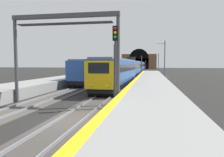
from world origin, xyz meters
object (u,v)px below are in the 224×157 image
(overhead_signal_gantry, at_px, (64,36))
(train_adjacent_platform, at_px, (106,69))
(railway_signal_near, at_px, (115,60))
(catenary_mast_near, at_px, (165,60))
(railway_signal_mid, at_px, (142,63))
(catenary_mast_far, at_px, (158,63))
(train_main_approaching, at_px, (134,67))
(railway_signal_far, at_px, (146,64))

(overhead_signal_gantry, bearing_deg, train_adjacent_platform, 4.99)
(railway_signal_near, distance_m, overhead_signal_gantry, 4.98)
(catenary_mast_near, bearing_deg, train_adjacent_platform, 92.25)
(catenary_mast_near, bearing_deg, railway_signal_near, 169.96)
(railway_signal_mid, distance_m, catenary_mast_far, 20.98)
(overhead_signal_gantry, relative_size, catenary_mast_far, 1.29)
(train_main_approaching, relative_size, railway_signal_far, 15.73)
(overhead_signal_gantry, bearing_deg, railway_signal_near, -106.09)
(train_adjacent_platform, relative_size, railway_signal_far, 7.21)
(overhead_signal_gantry, bearing_deg, railway_signal_far, -2.69)
(train_adjacent_platform, bearing_deg, railway_signal_far, -5.08)
(railway_signal_mid, relative_size, overhead_signal_gantry, 0.62)
(catenary_mast_far, bearing_deg, railway_signal_mid, 165.42)
(railway_signal_mid, distance_m, overhead_signal_gantry, 44.34)
(train_main_approaching, relative_size, overhead_signal_gantry, 8.95)
(railway_signal_near, distance_m, railway_signal_far, 94.70)
(railway_signal_far, bearing_deg, railway_signal_near, 0.00)
(train_main_approaching, bearing_deg, catenary_mast_far, 162.66)
(train_adjacent_platform, xyz_separation_m, railway_signal_near, (-29.50, -6.86, 1.33))
(railway_signal_far, relative_size, catenary_mast_far, 0.73)
(overhead_signal_gantry, xyz_separation_m, catenary_mast_far, (64.37, -9.68, -1.91))
(railway_signal_near, xyz_separation_m, overhead_signal_gantry, (1.27, 4.40, 1.97))
(train_adjacent_platform, xyz_separation_m, railway_signal_mid, (15.83, -6.86, 1.11))
(railway_signal_near, relative_size, railway_signal_far, 1.16)
(railway_signal_mid, xyz_separation_m, catenary_mast_near, (-15.35, -5.31, 0.71))
(train_main_approaching, distance_m, railway_signal_near, 44.67)
(railway_signal_far, height_order, catenary_mast_near, catenary_mast_near)
(train_adjacent_platform, height_order, catenary_mast_far, catenary_mast_far)
(railway_signal_mid, relative_size, railway_signal_far, 1.08)
(train_main_approaching, bearing_deg, railway_signal_near, 4.07)
(overhead_signal_gantry, height_order, catenary_mast_far, overhead_signal_gantry)
(railway_signal_near, relative_size, overhead_signal_gantry, 0.66)
(train_adjacent_platform, distance_m, railway_signal_near, 30.32)
(railway_signal_mid, bearing_deg, railway_signal_far, -180.00)
(catenary_mast_far, bearing_deg, railway_signal_near, 175.40)
(train_adjacent_platform, distance_m, catenary_mast_far, 38.15)
(overhead_signal_gantry, bearing_deg, train_main_approaching, -3.25)
(railway_signal_far, relative_size, catenary_mast_near, 0.65)
(catenary_mast_near, height_order, catenary_mast_far, catenary_mast_near)
(railway_signal_mid, xyz_separation_m, railway_signal_far, (49.36, 0.00, -0.24))
(train_main_approaching, relative_size, catenary_mast_near, 10.20)
(railway_signal_far, bearing_deg, overhead_signal_gantry, -2.69)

